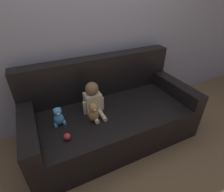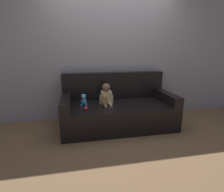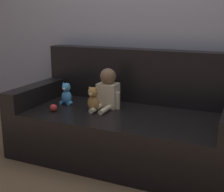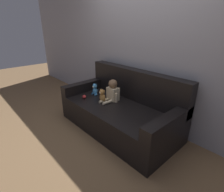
% 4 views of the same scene
% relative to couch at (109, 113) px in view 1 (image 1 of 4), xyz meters
% --- Properties ---
extents(ground_plane, '(12.00, 12.00, 0.00)m').
position_rel_couch_xyz_m(ground_plane, '(0.00, -0.07, -0.31)').
color(ground_plane, brown).
extents(wall_back, '(8.00, 0.05, 2.60)m').
position_rel_couch_xyz_m(wall_back, '(0.00, 0.50, 0.99)').
color(wall_back, '#93939E').
rests_on(wall_back, ground_plane).
extents(couch, '(1.96, 0.97, 0.94)m').
position_rel_couch_xyz_m(couch, '(0.00, 0.00, 0.00)').
color(couch, black).
rests_on(couch, ground_plane).
extents(person_baby, '(0.25, 0.33, 0.36)m').
position_rel_couch_xyz_m(person_baby, '(-0.20, -0.01, 0.27)').
color(person_baby, beige).
rests_on(person_baby, couch).
extents(teddy_bear_brown, '(0.11, 0.10, 0.22)m').
position_rel_couch_xyz_m(teddy_bear_brown, '(-0.26, -0.18, 0.23)').
color(teddy_bear_brown, '#AD7A3D').
rests_on(teddy_bear_brown, couch).
extents(plush_toy_side, '(0.12, 0.09, 0.21)m').
position_rel_couch_xyz_m(plush_toy_side, '(-0.61, -0.07, 0.21)').
color(plush_toy_side, '#4C9EDB').
rests_on(plush_toy_side, couch).
extents(toy_ball, '(0.07, 0.07, 0.07)m').
position_rel_couch_xyz_m(toy_ball, '(-0.59, -0.32, 0.15)').
color(toy_ball, red).
rests_on(toy_ball, couch).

